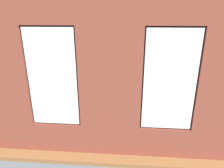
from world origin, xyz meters
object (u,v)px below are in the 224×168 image
at_px(remote_black, 118,92).
at_px(potted_plant_corner_near_left, 186,80).
at_px(tv_flatscreen, 26,82).
at_px(coffee_table, 106,95).
at_px(potted_plant_beside_window_right, 18,114).
at_px(couch_left, 196,103).
at_px(couch_by_window, 84,123).
at_px(remote_silver, 100,92).
at_px(table_plant_small, 106,91).
at_px(cup_ceramic, 91,93).
at_px(papasan_chair, 118,83).
at_px(remote_gray, 109,95).
at_px(potted_plant_by_left_couch, 174,84).
at_px(media_console, 29,100).

xyz_separation_m(remote_black, potted_plant_corner_near_left, (-2.69, -1.39, 0.07)).
height_order(tv_flatscreen, potted_plant_corner_near_left, tv_flatscreen).
height_order(coffee_table, tv_flatscreen, tv_flatscreen).
distance_m(tv_flatscreen, potted_plant_beside_window_right, 1.64).
height_order(couch_left, potted_plant_beside_window_right, potted_plant_beside_window_right).
distance_m(couch_by_window, potted_plant_beside_window_right, 1.70).
bearing_deg(tv_flatscreen, potted_plant_beside_window_right, 108.16).
height_order(remote_silver, tv_flatscreen, tv_flatscreen).
distance_m(couch_by_window, remote_silver, 1.98).
height_order(table_plant_small, potted_plant_beside_window_right, potted_plant_beside_window_right).
bearing_deg(cup_ceramic, couch_left, 177.27).
height_order(table_plant_small, papasan_chair, papasan_chair).
xyz_separation_m(couch_by_window, couch_left, (-3.34, -1.56, -0.00)).
bearing_deg(couch_left, couch_by_window, -68.99).
distance_m(remote_gray, potted_plant_beside_window_right, 2.84).
bearing_deg(potted_plant_by_left_couch, remote_gray, 28.20).
height_order(remote_silver, remote_black, same).
xyz_separation_m(remote_gray, potted_plant_corner_near_left, (-3.00, -1.67, 0.07)).
height_order(remote_black, media_console, media_console).
height_order(remote_silver, remote_gray, same).
height_order(couch_by_window, remote_silver, couch_by_window).
relative_size(media_console, tv_flatscreen, 1.22).
height_order(couch_left, remote_black, couch_left).
bearing_deg(remote_black, remote_gray, -152.54).
distance_m(remote_silver, potted_plant_corner_near_left, 3.61).
distance_m(couch_left, media_console, 5.52).
relative_size(table_plant_small, potted_plant_by_left_couch, 0.36).
relative_size(table_plant_small, papasan_chair, 0.21).
xyz_separation_m(couch_by_window, remote_silver, (-0.17, -1.97, 0.10)).
bearing_deg(remote_silver, couch_by_window, -1.16).
relative_size(couch_by_window, tv_flatscreen, 2.05).
height_order(table_plant_small, media_console, table_plant_small).
xyz_separation_m(coffee_table, potted_plant_beside_window_right, (2.05, 1.96, 0.21)).
bearing_deg(remote_silver, papasan_chair, 154.11).
xyz_separation_m(remote_silver, remote_black, (-0.63, -0.04, 0.00)).
xyz_separation_m(table_plant_small, tv_flatscreen, (2.55, 0.43, 0.38)).
relative_size(couch_left, cup_ceramic, 22.91).
distance_m(cup_ceramic, potted_plant_beside_window_right, 2.41).
bearing_deg(papasan_chair, potted_plant_beside_window_right, 51.73).
bearing_deg(couch_left, table_plant_small, -99.73).
height_order(papasan_chair, potted_plant_corner_near_left, potted_plant_corner_near_left).
bearing_deg(couch_by_window, couch_left, -154.90).
bearing_deg(papasan_chair, remote_silver, 60.32).
bearing_deg(couch_left, cup_ceramic, -96.81).
bearing_deg(remote_silver, media_console, -73.19).
relative_size(cup_ceramic, potted_plant_beside_window_right, 0.10).
relative_size(remote_silver, potted_plant_by_left_couch, 0.29).
distance_m(table_plant_small, potted_plant_corner_near_left, 3.48).
distance_m(tv_flatscreen, potted_plant_corner_near_left, 6.02).
distance_m(cup_ceramic, table_plant_small, 0.50).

